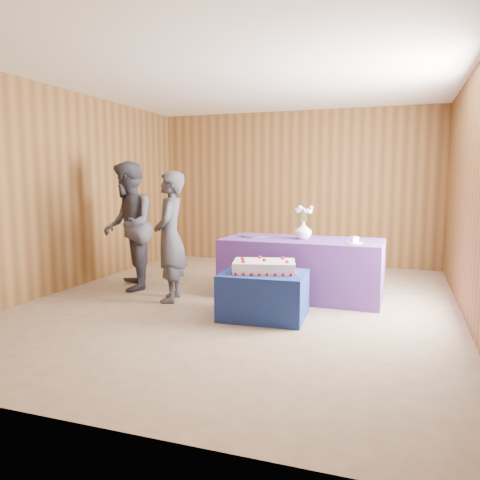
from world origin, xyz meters
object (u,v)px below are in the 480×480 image
at_px(cake_table, 264,295).
at_px(guest_left, 170,237).
at_px(sheet_cake, 264,266).
at_px(guest_right, 128,226).
at_px(serving_table, 302,268).
at_px(vase, 303,230).

xyz_separation_m(cake_table, guest_left, (-1.29, 0.32, 0.55)).
bearing_deg(sheet_cake, guest_right, 148.53).
bearing_deg(serving_table, guest_left, -153.57).
distance_m(cake_table, serving_table, 1.06).
xyz_separation_m(serving_table, guest_right, (-2.32, -0.34, 0.50)).
height_order(sheet_cake, guest_right, guest_right).
relative_size(cake_table, serving_table, 0.45).
relative_size(sheet_cake, guest_right, 0.45).
height_order(sheet_cake, vase, vase).
relative_size(vase, guest_left, 0.14).
relative_size(sheet_cake, vase, 3.53).
bearing_deg(vase, sheet_cake, -102.65).
height_order(serving_table, guest_left, guest_left).
distance_m(guest_left, guest_right, 0.91).
bearing_deg(guest_right, cake_table, 39.40).
bearing_deg(sheet_cake, serving_table, 63.80).
bearing_deg(guest_right, sheet_cake, 40.30).
height_order(cake_table, serving_table, serving_table).
distance_m(sheet_cake, vase, 1.07).
distance_m(serving_table, vase, 0.49).
bearing_deg(serving_table, guest_right, -170.79).
xyz_separation_m(cake_table, vase, (0.22, 1.04, 0.61)).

